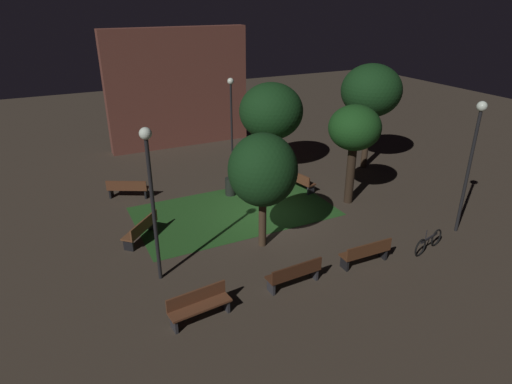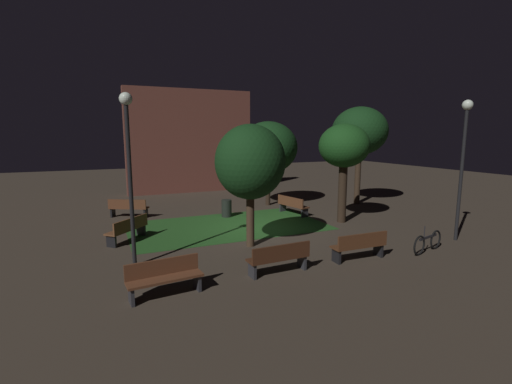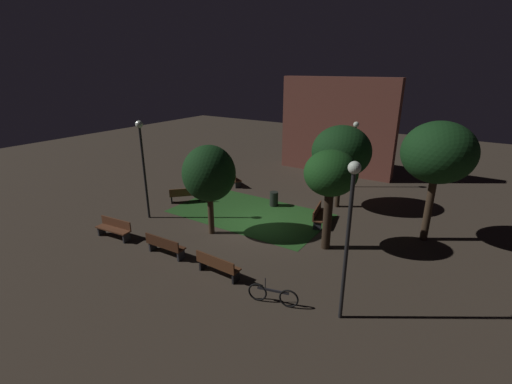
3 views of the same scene
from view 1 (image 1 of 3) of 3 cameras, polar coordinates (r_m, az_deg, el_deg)
The scene contains 18 objects.
ground_plane at distance 18.40m, azimuth 0.95°, elevation -2.91°, with size 60.00×60.00×0.00m, color #3D3328.
grass_lawn at distance 18.67m, azimuth -2.80°, elevation -2.51°, with size 8.12×4.71×0.01m, color #23511E.
bench_by_lamp at distance 13.92m, azimuth 5.03°, elevation -10.46°, with size 1.82×0.56×0.88m.
bench_path_side at distance 15.36m, azimuth 14.09°, elevation -7.57°, with size 1.81×0.52×0.88m.
bench_corner at distance 20.70m, azimuth 5.44°, elevation 1.62°, with size 0.84×1.86×0.88m.
bench_near_trees at distance 12.77m, azimuth -7.41°, elevation -14.24°, with size 1.84×0.67×0.88m.
bench_front_left at distance 20.50m, azimuth -16.31°, elevation 0.48°, with size 1.82×1.26×0.88m.
bench_front_right at distance 16.85m, azimuth -14.63°, elevation -4.62°, with size 1.59×1.63×0.88m.
tree_tall_center at distance 22.01m, azimuth 1.97°, elevation 10.39°, with size 3.16×3.16×4.56m.
tree_back_right at distance 14.96m, azimuth 0.89°, elevation 2.80°, with size 2.40×2.40×4.22m.
tree_lawn_side at distance 23.15m, azimuth 14.72°, elevation 12.53°, with size 3.01×3.01×5.36m.
tree_near_wall at distance 18.78m, azimuth 12.66°, elevation 7.90°, with size 2.18×2.18×4.33m.
lamp_post_plaza_east at distance 17.61m, azimuth 26.33°, elevation 5.18°, with size 0.36×0.36×5.06m.
lamp_post_near_wall at distance 25.16m, azimuth -3.25°, elevation 11.56°, with size 0.36×0.36×4.24m.
lamp_post_path_center at distance 13.24m, azimuth -13.51°, elevation 1.24°, with size 0.36×0.36×5.02m.
trash_bin at distance 20.05m, azimuth -3.34°, elevation 0.71°, with size 0.47×0.47×0.82m, color black.
bicycle at distance 16.89m, azimuth 21.46°, elevation -6.07°, with size 1.70×0.48×0.93m.
building_wall_backdrop at distance 26.72m, azimuth -10.02°, elevation 13.05°, with size 8.33×0.80×6.79m, color brown.
Camera 1 is at (-7.52, -14.57, 8.36)m, focal length 30.85 mm.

